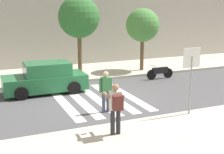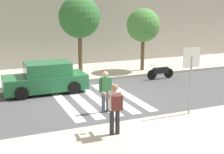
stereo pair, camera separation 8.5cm
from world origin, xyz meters
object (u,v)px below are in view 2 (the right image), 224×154
object	(u,v)px
photographer_with_backpack	(115,105)
parked_car_green	(46,78)
pedestrian_crossing	(106,89)
street_tree_center	(79,18)
stop_sign	(191,66)
street_tree_east	(143,25)
motorcycle	(160,72)

from	to	relation	value
photographer_with_backpack	parked_car_green	size ratio (longest dim) A/B	0.42
pedestrian_crossing	street_tree_center	size ratio (longest dim) A/B	0.37
stop_sign	street_tree_east	bearing A→B (deg)	73.79
pedestrian_crossing	photographer_with_backpack	bearing A→B (deg)	-105.22
photographer_with_backpack	street_tree_center	size ratio (longest dim) A/B	0.37
photographer_with_backpack	street_tree_east	size ratio (longest dim) A/B	0.43
pedestrian_crossing	street_tree_center	bearing A→B (deg)	82.42
stop_sign	street_tree_center	size ratio (longest dim) A/B	0.56
stop_sign	motorcycle	size ratio (longest dim) A/B	1.49
stop_sign	motorcycle	distance (m)	6.78
pedestrian_crossing	street_tree_east	distance (m)	8.52
parked_car_green	street_tree_east	distance (m)	7.66
photographer_with_backpack	parked_car_green	xyz separation A→B (m)	(-0.97, 6.52, -0.44)
stop_sign	photographer_with_backpack	xyz separation A→B (m)	(-3.49, -0.72, -0.89)
street_tree_east	pedestrian_crossing	bearing A→B (deg)	-128.97
stop_sign	photographer_with_backpack	size ratio (longest dim) A/B	1.52
stop_sign	street_tree_center	xyz separation A→B (m)	(-2.00, 7.81, 1.59)
stop_sign	street_tree_east	distance (m)	8.68
stop_sign	pedestrian_crossing	xyz separation A→B (m)	(-2.79, 1.85, -1.08)
parked_car_green	street_tree_center	world-z (taller)	street_tree_center
parked_car_green	street_tree_center	bearing A→B (deg)	39.24
pedestrian_crossing	parked_car_green	distance (m)	4.29
photographer_with_backpack	motorcycle	size ratio (longest dim) A/B	0.98
pedestrian_crossing	parked_car_green	xyz separation A→B (m)	(-1.67, 3.94, -0.25)
photographer_with_backpack	street_tree_center	xyz separation A→B (m)	(1.49, 8.53, 2.47)
street_tree_center	parked_car_green	bearing A→B (deg)	-140.76
pedestrian_crossing	parked_car_green	size ratio (longest dim) A/B	0.42
photographer_with_backpack	street_tree_east	distance (m)	10.92
street_tree_east	parked_car_green	bearing A→B (deg)	-160.16
stop_sign	street_tree_east	size ratio (longest dim) A/B	0.65
parked_car_green	street_tree_east	xyz separation A→B (m)	(6.87, 2.48, 2.33)
photographer_with_backpack	motorcycle	bearing A→B (deg)	48.90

